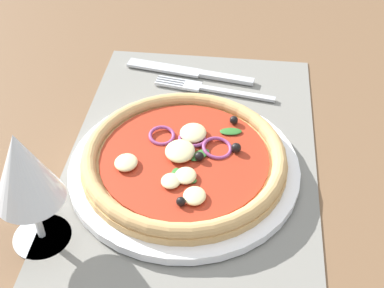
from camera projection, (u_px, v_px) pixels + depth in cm
name	position (u px, v px, depth cm)	size (l,w,h in cm)	color
ground_plane	(193.00, 160.00, 69.81)	(190.00, 140.00, 2.40)	brown
placemat	(193.00, 152.00, 68.88)	(45.77, 31.37, 0.40)	slate
plate	(184.00, 168.00, 65.53)	(28.26, 28.26, 1.15)	white
pizza	(184.00, 158.00, 64.42)	(25.02, 25.02, 2.53)	tan
fork	(208.00, 88.00, 78.62)	(4.44, 18.00, 0.44)	#B2B5BA
knife	(188.00, 72.00, 81.85)	(4.96, 20.00, 0.62)	#B2B5BA
wine_glass	(23.00, 172.00, 51.99)	(7.20, 7.20, 14.90)	silver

